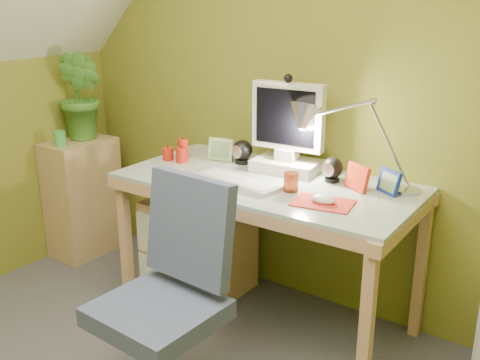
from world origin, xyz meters
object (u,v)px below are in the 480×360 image
Objects in this scene: task_chair at (157,310)px; potted_plant at (82,96)px; monitor at (288,121)px; desk_lamp at (372,123)px; desk at (267,252)px; side_ledge at (83,197)px.

potted_plant is at bearing 151.24° from task_chair.
monitor is 0.45m from desk_lamp.
monitor reaches higher than task_chair.
potted_plant is 0.61× the size of task_chair.
desk is at bearing -96.04° from monitor.
task_chair is at bearing -94.94° from monitor.
side_ledge is at bearing 174.37° from desk_lamp.
potted_plant reaches higher than desk.
task_chair is (0.02, -0.83, 0.07)m from desk.
desk_lamp is 0.67× the size of task_chair.
desk is 2.81× the size of monitor.
side_ledge is (-1.45, 0.00, -0.01)m from desk.
side_ledge is (-1.45, -0.18, -0.67)m from monitor.
desk_lamp is 1.10× the size of potted_plant.
task_chair is at bearing -124.10° from desk_lamp.
desk is 1.58m from potted_plant.
desk is 2.35× the size of desk_lamp.
desk is at bearing -169.16° from desk_lamp.
monitor is at bearing 88.52° from desk.
desk_lamp reaches higher than desk.
desk is 1.91× the size of side_ledge.
monitor is 1.44m from potted_plant.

